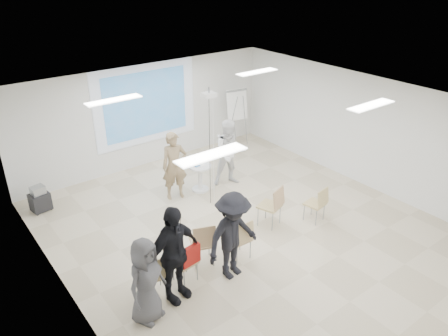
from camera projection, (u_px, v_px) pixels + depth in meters
floor at (245, 230)px, 10.15m from camera, size 8.00×9.00×0.10m
ceiling at (248, 102)px, 8.78m from camera, size 8.00×9.00×0.10m
wall_back at (146, 115)px, 12.71m from camera, size 8.00×0.10×3.00m
wall_left at (60, 236)px, 7.26m from camera, size 0.10×9.00×3.00m
wall_right at (362, 130)px, 11.67m from camera, size 0.10×9.00×3.00m
projection_halo at (146, 104)px, 12.51m from camera, size 3.20×0.01×2.30m
projection_image at (146, 104)px, 12.50m from camera, size 2.60×0.01×1.90m
pedestal_table at (200, 176)px, 11.58m from camera, size 0.67×0.67×0.76m
player_left at (174, 162)px, 11.01m from camera, size 0.85×0.70×2.03m
player_right at (230, 150)px, 11.67m from camera, size 1.21×1.10×2.04m
controller_left at (175, 145)px, 11.14m from camera, size 0.07×0.13×0.04m
controller_right at (219, 136)px, 11.59m from camera, size 0.09×0.14×0.04m
chair_far_left at (154, 273)px, 7.90m from camera, size 0.49×0.52×0.88m
chair_left_mid at (187, 260)px, 8.26m from camera, size 0.46×0.48×0.87m
chair_left_inner at (203, 241)px, 8.70m from camera, size 0.60×0.63×0.98m
chair_center at (241, 237)px, 8.88m from camera, size 0.44×0.48×0.92m
chair_right_inner at (273, 204)px, 9.98m from camera, size 0.61×0.63×1.01m
chair_right_far at (318, 202)px, 10.17m from camera, size 0.49×0.51×0.89m
red_jacket at (191, 255)px, 8.06m from camera, size 0.42×0.14×0.39m
laptop at (202, 240)px, 8.81m from camera, size 0.43×0.37×0.03m
audience_left at (173, 248)px, 7.62m from camera, size 1.40×0.99×2.21m
audience_mid at (233, 231)px, 8.22m from camera, size 1.40×0.85×2.08m
audience_outer at (145, 276)px, 7.26m from camera, size 1.04×0.89×1.81m
flipchart_easel at (237, 105)px, 13.86m from camera, size 0.81×0.63×1.91m
av_cart at (40, 200)px, 10.70m from camera, size 0.50×0.42×0.67m
ceiling_projector at (209, 100)px, 10.06m from camera, size 0.30×0.25×3.00m
fluor_panel_nw at (114, 100)px, 9.15m from camera, size 1.20×0.30×0.02m
fluor_panel_ne at (257, 72)px, 11.33m from camera, size 1.20×0.30×0.02m
fluor_panel_sw at (211, 155)px, 6.66m from camera, size 1.20×0.30×0.02m
fluor_panel_se at (371, 105)px, 8.84m from camera, size 1.20×0.30×0.02m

